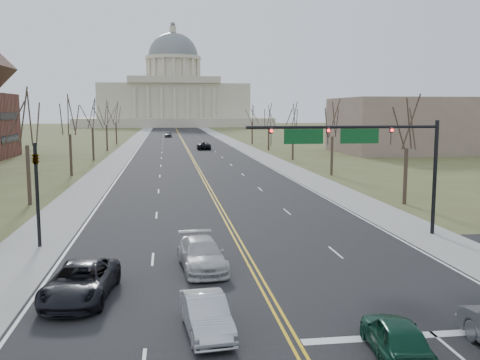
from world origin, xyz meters
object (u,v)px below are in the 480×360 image
object	(u,v)px
signal_left	(37,183)
car_sb_inner_second	(202,254)
car_nb_inner_lead	(396,336)
car_far_sb	(168,134)
car_sb_inner_lead	(206,315)
car_far_nb	(204,145)
car_sb_outer_lead	(81,282)
signal_mast	(358,144)

from	to	relation	value
signal_left	car_sb_inner_second	size ratio (longest dim) A/B	1.18
car_nb_inner_lead	car_far_sb	distance (m)	140.45
signal_left	car_far_sb	world-z (taller)	signal_left
car_sb_inner_lead	car_far_sb	world-z (taller)	car_far_sb
car_nb_inner_lead	car_sb_inner_second	bearing A→B (deg)	-55.14
car_sb_inner_lead	car_far_nb	distance (m)	88.45
car_sb_inner_lead	car_far_sb	size ratio (longest dim) A/B	0.85
signal_left	car_sb_outer_lead	distance (m)	10.28
signal_left	car_far_nb	distance (m)	76.46
signal_left	car_sb_outer_lead	world-z (taller)	signal_left
car_nb_inner_lead	car_sb_inner_lead	bearing A→B (deg)	-17.48
signal_mast	car_far_nb	xyz separation A→B (m)	(-4.22, 74.98, -4.97)
car_nb_inner_lead	car_sb_inner_lead	world-z (taller)	car_nb_inner_lead
signal_left	car_sb_outer_lead	bearing A→B (deg)	-68.02
signal_mast	car_far_nb	size ratio (longest dim) A/B	2.15
signal_left	car_sb_inner_second	bearing A→B (deg)	-31.85
car_sb_outer_lead	car_far_sb	xyz separation A→B (m)	(4.30, 133.52, 0.06)
signal_left	car_far_nb	size ratio (longest dim) A/B	1.06
signal_mast	car_sb_inner_lead	xyz separation A→B (m)	(-10.35, -13.26, -5.08)
signal_mast	signal_left	xyz separation A→B (m)	(-18.95, 0.00, -2.05)
car_far_nb	car_far_sb	world-z (taller)	car_far_sb
car_sb_inner_second	car_far_nb	xyz separation A→B (m)	(5.76, 80.54, 0.05)
car_sb_outer_lead	car_sb_inner_second	distance (m)	6.37
signal_mast	car_nb_inner_lead	distance (m)	17.30
car_sb_inner_lead	car_sb_outer_lead	bearing A→B (deg)	134.15
signal_mast	car_nb_inner_lead	bearing A→B (deg)	-105.76
car_nb_inner_lead	car_far_nb	size ratio (longest dim) A/B	0.70
car_nb_inner_lead	car_sb_outer_lead	world-z (taller)	car_sb_outer_lead
signal_mast	car_sb_inner_second	world-z (taller)	signal_mast
signal_left	car_sb_inner_second	distance (m)	10.96
signal_mast	car_sb_outer_lead	size ratio (longest dim) A/B	2.26
signal_mast	car_sb_outer_lead	world-z (taller)	signal_mast
car_sb_outer_lead	car_sb_inner_second	xyz separation A→B (m)	(5.28, 3.57, -0.01)
car_nb_inner_lead	car_sb_outer_lead	bearing A→B (deg)	-25.29
signal_left	car_sb_inner_second	xyz separation A→B (m)	(8.96, -5.57, -2.97)
car_nb_inner_lead	car_sb_outer_lead	xyz separation A→B (m)	(-10.77, 6.78, 0.07)
signal_mast	car_far_sb	distance (m)	124.97
signal_left	car_nb_inner_lead	distance (m)	21.71
car_sb_outer_lead	car_far_nb	distance (m)	84.83
signal_left	car_far_sb	distance (m)	124.68
car_nb_inner_lead	car_sb_inner_second	world-z (taller)	car_sb_inner_second
car_nb_inner_lead	car_sb_inner_lead	distance (m)	6.43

